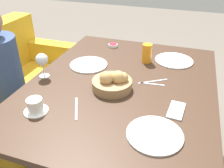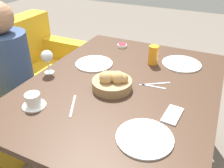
# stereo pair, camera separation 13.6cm
# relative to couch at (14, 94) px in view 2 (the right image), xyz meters

# --- Properties ---
(ground_plane) EXTENTS (10.00, 10.00, 0.00)m
(ground_plane) POSITION_rel_couch_xyz_m (-0.07, -1.07, -0.31)
(ground_plane) COLOR #6B6056
(dining_table) EXTENTS (1.39, 1.09, 0.73)m
(dining_table) POSITION_rel_couch_xyz_m (-0.07, -1.07, 0.34)
(dining_table) COLOR #3D281C
(dining_table) RESTS_ON ground_plane
(couch) EXTENTS (1.42, 0.70, 0.86)m
(couch) POSITION_rel_couch_xyz_m (0.00, 0.00, 0.00)
(couch) COLOR gold
(couch) RESTS_ON ground_plane
(seated_person) EXTENTS (0.33, 0.43, 1.14)m
(seated_person) POSITION_rel_couch_xyz_m (-0.11, -0.15, 0.18)
(seated_person) COLOR #23232D
(seated_person) RESTS_ON ground_plane
(bread_basket) EXTENTS (0.23, 0.23, 0.12)m
(bread_basket) POSITION_rel_couch_xyz_m (-0.16, -1.04, 0.47)
(bread_basket) COLOR #99754C
(bread_basket) RESTS_ON dining_table
(plate_near_left) EXTENTS (0.25, 0.25, 0.01)m
(plate_near_left) POSITION_rel_couch_xyz_m (-0.46, -1.33, 0.43)
(plate_near_left) COLOR white
(plate_near_left) RESTS_ON dining_table
(plate_near_right) EXTENTS (0.27, 0.27, 0.01)m
(plate_near_right) POSITION_rel_couch_xyz_m (0.33, -1.33, 0.43)
(plate_near_right) COLOR white
(plate_near_right) RESTS_ON dining_table
(plate_far_center) EXTENTS (0.26, 0.26, 0.01)m
(plate_far_center) POSITION_rel_couch_xyz_m (0.08, -0.78, 0.43)
(plate_far_center) COLOR white
(plate_far_center) RESTS_ON dining_table
(juice_glass) EXTENTS (0.07, 0.07, 0.13)m
(juice_glass) POSITION_rel_couch_xyz_m (0.26, -1.15, 0.49)
(juice_glass) COLOR orange
(juice_glass) RESTS_ON dining_table
(wine_glass) EXTENTS (0.08, 0.08, 0.16)m
(wine_glass) POSITION_rel_couch_xyz_m (-0.16, -0.58, 0.54)
(wine_glass) COLOR silver
(wine_glass) RESTS_ON dining_table
(coffee_cup) EXTENTS (0.12, 0.12, 0.07)m
(coffee_cup) POSITION_rel_couch_xyz_m (-0.48, -0.74, 0.46)
(coffee_cup) COLOR white
(coffee_cup) RESTS_ON dining_table
(jam_bowl_berry) EXTENTS (0.07, 0.07, 0.03)m
(jam_bowl_berry) POSITION_rel_couch_xyz_m (0.45, -0.84, 0.44)
(jam_bowl_berry) COLOR white
(jam_bowl_berry) RESTS_ON dining_table
(fork_silver) EXTENTS (0.18, 0.09, 0.00)m
(fork_silver) POSITION_rel_couch_xyz_m (-0.40, -0.92, 0.43)
(fork_silver) COLOR #B7B7BC
(fork_silver) RESTS_ON dining_table
(knife_silver) EXTENTS (0.11, 0.16, 0.00)m
(knife_silver) POSITION_rel_couch_xyz_m (0.00, -1.24, 0.43)
(knife_silver) COLOR #B7B7BC
(knife_silver) RESTS_ON dining_table
(spoon_coffee) EXTENTS (0.03, 0.14, 0.00)m
(spoon_coffee) POSITION_rel_couch_xyz_m (-0.03, -1.25, 0.43)
(spoon_coffee) COLOR #B7B7BC
(spoon_coffee) RESTS_ON dining_table
(cell_phone) EXTENTS (0.16, 0.09, 0.01)m
(cell_phone) POSITION_rel_couch_xyz_m (-0.25, -1.41, 0.43)
(cell_phone) COLOR silver
(cell_phone) RESTS_ON dining_table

